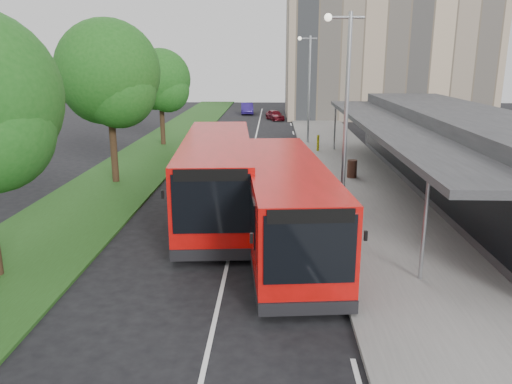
% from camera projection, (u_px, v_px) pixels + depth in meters
% --- Properties ---
extents(ground, '(120.00, 120.00, 0.00)m').
position_uv_depth(ground, '(232.00, 245.00, 18.07)').
color(ground, black).
rests_on(ground, ground).
extents(pavement, '(5.00, 80.00, 0.15)m').
position_uv_depth(pavement, '(334.00, 148.00, 37.15)').
color(pavement, slate).
rests_on(pavement, ground).
extents(grass_verge, '(5.00, 80.00, 0.10)m').
position_uv_depth(grass_verge, '(161.00, 147.00, 37.59)').
color(grass_verge, '#204315').
rests_on(grass_verge, ground).
extents(lane_centre_line, '(0.12, 70.00, 0.01)m').
position_uv_depth(lane_centre_line, '(250.00, 162.00, 32.54)').
color(lane_centre_line, silver).
rests_on(lane_centre_line, ground).
extents(kerb_dashes, '(0.12, 56.00, 0.01)m').
position_uv_depth(kerb_dashes, '(298.00, 151.00, 36.30)').
color(kerb_dashes, silver).
rests_on(kerb_dashes, ground).
extents(office_block, '(22.00, 12.00, 18.00)m').
position_uv_depth(office_block, '(386.00, 35.00, 55.80)').
color(office_block, tan).
rests_on(office_block, ground).
extents(station_building, '(7.70, 26.00, 4.00)m').
position_uv_depth(station_building, '(461.00, 151.00, 24.90)').
color(station_building, '#2A2A2C').
rests_on(station_building, ground).
extents(tree_mid, '(5.31, 5.31, 8.54)m').
position_uv_depth(tree_mid, '(109.00, 79.00, 25.60)').
color(tree_mid, black).
rests_on(tree_mid, ground).
extents(tree_far, '(4.54, 4.54, 7.28)m').
position_uv_depth(tree_far, '(160.00, 83.00, 37.39)').
color(tree_far, black).
rests_on(tree_far, ground).
extents(lamp_post_near, '(1.44, 0.28, 8.00)m').
position_uv_depth(lamp_post_near, '(344.00, 109.00, 18.64)').
color(lamp_post_near, gray).
rests_on(lamp_post_near, pavement).
extents(lamp_post_far, '(1.44, 0.28, 8.00)m').
position_uv_depth(lamp_post_far, '(308.00, 83.00, 37.94)').
color(lamp_post_far, gray).
rests_on(lamp_post_far, pavement).
extents(bus_main, '(3.74, 11.03, 3.07)m').
position_uv_depth(bus_main, '(285.00, 204.00, 17.52)').
color(bus_main, red).
rests_on(bus_main, ground).
extents(bus_second, '(3.82, 11.78, 3.28)m').
position_uv_depth(bus_second, '(217.00, 176.00, 21.22)').
color(bus_second, red).
rests_on(bus_second, ground).
extents(litter_bin, '(0.54, 0.54, 0.97)m').
position_uv_depth(litter_bin, '(352.00, 169.00, 27.50)').
color(litter_bin, '#3C2218').
rests_on(litter_bin, pavement).
extents(bollard, '(0.24, 0.24, 1.12)m').
position_uv_depth(bollard, '(318.00, 143.00, 35.38)').
color(bollard, '#FFF70D').
rests_on(bollard, pavement).
extents(car_near, '(2.31, 3.50, 1.11)m').
position_uv_depth(car_near, '(275.00, 115.00, 54.17)').
color(car_near, '#570C16').
rests_on(car_near, ground).
extents(car_far, '(1.73, 4.18, 1.35)m').
position_uv_depth(car_far, '(247.00, 108.00, 60.12)').
color(car_far, navy).
rests_on(car_far, ground).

